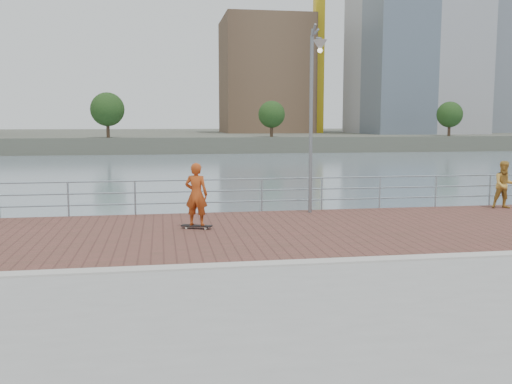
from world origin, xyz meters
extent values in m
plane|color=slate|center=(0.00, 0.00, -2.00)|extent=(400.00, 400.00, 0.00)
cube|color=brown|center=(0.00, 3.60, 0.01)|extent=(40.00, 6.80, 0.02)
cube|color=#B7B5AD|center=(0.00, 0.00, 0.03)|extent=(40.00, 0.40, 0.06)
cube|color=#4C5142|center=(0.00, 122.50, -0.75)|extent=(320.00, 95.00, 2.50)
cylinder|color=#8C9EA8|center=(-5.13, 7.00, 0.55)|extent=(0.06, 0.06, 1.10)
cylinder|color=#8C9EA8|center=(-3.08, 7.00, 0.55)|extent=(0.06, 0.06, 1.10)
cylinder|color=#8C9EA8|center=(-1.03, 7.00, 0.55)|extent=(0.06, 0.06, 1.10)
cylinder|color=#8C9EA8|center=(1.03, 7.00, 0.55)|extent=(0.06, 0.06, 1.10)
cylinder|color=#8C9EA8|center=(3.08, 7.00, 0.55)|extent=(0.06, 0.06, 1.10)
cylinder|color=#8C9EA8|center=(5.13, 7.00, 0.55)|extent=(0.06, 0.06, 1.10)
cylinder|color=#8C9EA8|center=(7.18, 7.00, 0.55)|extent=(0.06, 0.06, 1.10)
cylinder|color=#8C9EA8|center=(9.24, 7.00, 0.55)|extent=(0.06, 0.06, 1.10)
cylinder|color=#8C9EA8|center=(0.00, 7.00, 1.10)|extent=(39.00, 0.05, 0.05)
cylinder|color=#8C9EA8|center=(0.00, 7.00, 0.73)|extent=(39.00, 0.05, 0.05)
cylinder|color=#8C9EA8|center=(0.00, 7.00, 0.36)|extent=(39.00, 0.05, 0.05)
cylinder|color=slate|center=(2.54, 6.50, 2.83)|extent=(0.11, 0.11, 5.67)
cylinder|color=slate|center=(2.54, 6.03, 5.67)|extent=(0.07, 0.94, 0.07)
cone|color=#B2B2AD|center=(2.54, 5.56, 5.48)|extent=(0.42, 0.42, 0.33)
cube|color=black|center=(-1.30, 4.25, 0.10)|extent=(0.88, 0.51, 0.03)
cylinder|color=beige|center=(-1.58, 4.28, 0.05)|extent=(0.08, 0.06, 0.07)
cylinder|color=beige|center=(-1.06, 4.09, 0.05)|extent=(0.08, 0.06, 0.07)
cylinder|color=beige|center=(-1.53, 4.42, 0.05)|extent=(0.08, 0.06, 0.07)
cylinder|color=beige|center=(-1.01, 4.23, 0.05)|extent=(0.08, 0.06, 0.07)
imported|color=#B14417|center=(-1.30, 4.25, 0.98)|extent=(0.75, 0.62, 1.75)
imported|color=#BE8E38|center=(9.32, 6.25, 0.83)|extent=(0.91, 0.78, 1.62)
cube|color=gold|center=(30.00, 104.00, 25.50)|extent=(2.00, 2.00, 50.00)
cube|color=brown|center=(20.00, 110.00, 12.46)|extent=(18.00, 18.00, 23.92)
cube|color=#B2ADA3|center=(72.00, 108.00, 28.98)|extent=(20.00, 20.00, 56.95)
cylinder|color=#473323|center=(-10.00, 77.00, 2.46)|extent=(0.50, 0.50, 3.93)
sphere|color=#193814|center=(-10.00, 77.00, 4.71)|extent=(5.05, 5.05, 5.05)
cylinder|color=#473323|center=(15.00, 77.00, 2.14)|extent=(0.50, 0.50, 3.28)
sphere|color=#193814|center=(15.00, 77.00, 4.01)|extent=(4.21, 4.21, 4.21)
cylinder|color=#473323|center=(45.00, 77.00, 2.15)|extent=(0.50, 0.50, 3.31)
sphere|color=#193814|center=(45.00, 77.00, 4.05)|extent=(4.26, 4.26, 4.26)
camera|label=1|loc=(-2.24, -11.39, 3.00)|focal=40.00mm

